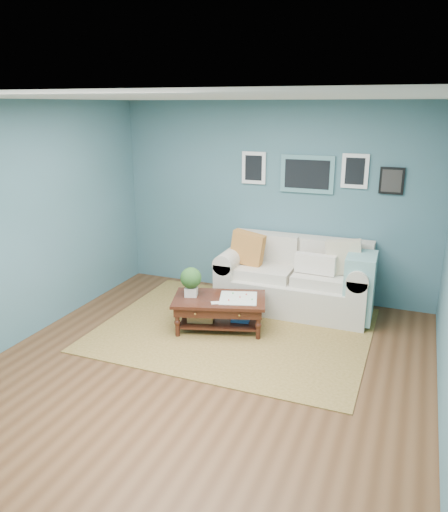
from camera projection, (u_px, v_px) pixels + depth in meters
The scene contains 4 objects.
room_shell at pixel (204, 244), 4.77m from camera, with size 5.00×5.02×2.70m.
area_rug at pixel (235, 329), 6.11m from camera, with size 3.18×2.55×0.01m, color brown.
loveseat at pixel (301, 279), 6.61m from camera, with size 2.02×0.92×1.04m.
coffee_table at pixel (215, 303), 6.03m from camera, with size 1.24×0.94×0.77m.
Camera 1 is at (1.89, -4.14, 2.65)m, focal length 35.00 mm.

